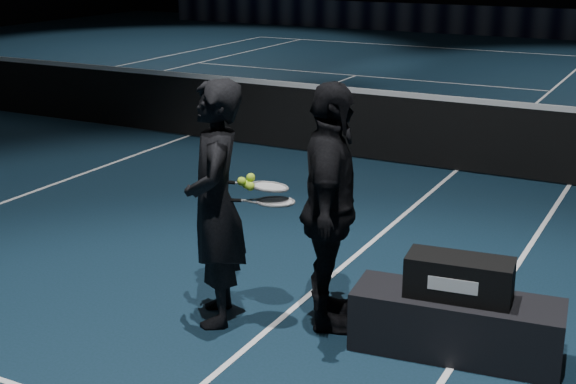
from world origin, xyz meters
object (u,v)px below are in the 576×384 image
(racket_lower, at_px, (276,202))
(player_bench, at_px, (456,325))
(racket_bag, at_px, (459,277))
(racket_upper, at_px, (269,187))
(player_a, at_px, (215,204))
(tennis_balls, at_px, (249,183))
(player_b, at_px, (330,208))

(racket_lower, bearing_deg, player_bench, -14.73)
(racket_bag, bearing_deg, racket_upper, 178.44)
(racket_lower, xyz_separation_m, racket_upper, (-0.06, 0.02, 0.10))
(player_a, distance_m, racket_lower, 0.45)
(player_a, distance_m, tennis_balls, 0.31)
(player_a, relative_size, tennis_balls, 15.49)
(racket_lower, bearing_deg, racket_upper, 141.34)
(player_b, bearing_deg, tennis_balls, 88.96)
(racket_bag, xyz_separation_m, tennis_balls, (-1.54, -0.22, 0.52))
(player_b, xyz_separation_m, racket_lower, (-0.37, -0.14, 0.04))
(player_a, xyz_separation_m, tennis_balls, (0.24, 0.10, 0.17))
(player_a, distance_m, player_b, 0.85)
(racket_upper, xyz_separation_m, tennis_balls, (-0.12, -0.08, 0.03))
(racket_bag, bearing_deg, racket_lower, 179.49)
(racket_bag, bearing_deg, tennis_balls, -178.86)
(racket_bag, distance_m, racket_lower, 1.42)
(player_a, bearing_deg, racket_upper, 86.27)
(player_a, bearing_deg, tennis_balls, 81.69)
(player_b, xyz_separation_m, tennis_balls, (-0.56, -0.21, 0.17))
(tennis_balls, bearing_deg, racket_upper, 34.72)
(player_b, bearing_deg, racket_upper, 84.36)
(player_bench, relative_size, racket_upper, 2.13)
(racket_lower, bearing_deg, tennis_balls, 178.53)
(player_b, distance_m, racket_upper, 0.47)
(player_b, relative_size, tennis_balls, 15.49)
(racket_upper, bearing_deg, racket_lower, -42.66)
(player_bench, bearing_deg, racket_lower, 179.49)
(racket_bag, relative_size, tennis_balls, 6.02)
(racket_lower, bearing_deg, player_b, -0.00)
(player_bench, height_order, racket_lower, racket_lower)
(player_a, bearing_deg, player_bench, 69.48)
(racket_bag, xyz_separation_m, player_b, (-0.98, -0.01, 0.35))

